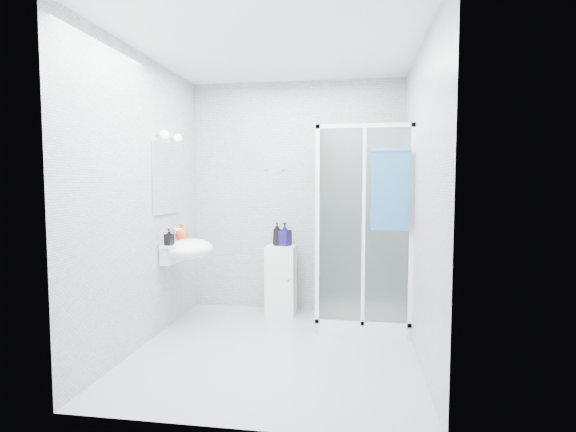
% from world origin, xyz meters
% --- Properties ---
extents(room, '(2.40, 2.60, 2.60)m').
position_xyz_m(room, '(0.00, 0.00, 1.30)').
color(room, '#BABEC1').
rests_on(room, ground).
extents(shower_enclosure, '(0.90, 0.95, 2.00)m').
position_xyz_m(shower_enclosure, '(0.67, 0.77, 0.45)').
color(shower_enclosure, white).
rests_on(shower_enclosure, ground).
extents(wall_basin, '(0.46, 0.56, 0.35)m').
position_xyz_m(wall_basin, '(-0.99, 0.45, 0.80)').
color(wall_basin, white).
rests_on(wall_basin, ground).
extents(mirror, '(0.02, 0.60, 0.70)m').
position_xyz_m(mirror, '(-1.19, 0.45, 1.50)').
color(mirror, white).
rests_on(mirror, room).
extents(vanity_lights, '(0.10, 0.40, 0.08)m').
position_xyz_m(vanity_lights, '(-1.14, 0.45, 1.92)').
color(vanity_lights, silver).
rests_on(vanity_lights, room).
extents(wall_hooks, '(0.23, 0.06, 0.03)m').
position_xyz_m(wall_hooks, '(-0.25, 1.26, 1.62)').
color(wall_hooks, silver).
rests_on(wall_hooks, room).
extents(storage_cabinet, '(0.32, 0.35, 0.77)m').
position_xyz_m(storage_cabinet, '(-0.14, 1.05, 0.38)').
color(storage_cabinet, white).
rests_on(storage_cabinet, ground).
extents(hand_towel, '(0.35, 0.05, 0.74)m').
position_xyz_m(hand_towel, '(0.99, 0.36, 1.42)').
color(hand_towel, '#276493').
rests_on(hand_towel, shower_enclosure).
extents(shampoo_bottle_a, '(0.11, 0.11, 0.26)m').
position_xyz_m(shampoo_bottle_a, '(-0.18, 1.06, 0.90)').
color(shampoo_bottle_a, black).
rests_on(shampoo_bottle_a, storage_cabinet).
extents(shampoo_bottle_b, '(0.15, 0.16, 0.26)m').
position_xyz_m(shampoo_bottle_b, '(-0.10, 1.06, 0.90)').
color(shampoo_bottle_b, '#120B47').
rests_on(shampoo_bottle_b, storage_cabinet).
extents(soap_dispenser_orange, '(0.17, 0.17, 0.17)m').
position_xyz_m(soap_dispenser_orange, '(-1.08, 0.55, 0.95)').
color(soap_dispenser_orange, red).
rests_on(soap_dispenser_orange, wall_basin).
extents(soap_dispenser_black, '(0.09, 0.09, 0.16)m').
position_xyz_m(soap_dispenser_black, '(-1.09, 0.26, 0.94)').
color(soap_dispenser_black, black).
rests_on(soap_dispenser_black, wall_basin).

